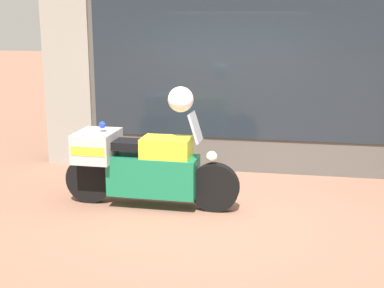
% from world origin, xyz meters
% --- Properties ---
extents(ground_plane, '(60.00, 60.00, 0.00)m').
position_xyz_m(ground_plane, '(0.00, 0.00, 0.00)').
color(ground_plane, '#8E604C').
extents(shop_building, '(6.04, 0.55, 3.32)m').
position_xyz_m(shop_building, '(-0.38, 2.00, 1.67)').
color(shop_building, '#56514C').
rests_on(shop_building, ground).
extents(window_display, '(4.80, 0.30, 1.92)m').
position_xyz_m(window_display, '(0.32, 2.03, 0.46)').
color(window_display, slate).
rests_on(window_display, ground).
extents(paramedic_motorcycle, '(2.31, 0.66, 1.26)m').
position_xyz_m(paramedic_motorcycle, '(-0.90, 0.00, 0.55)').
color(paramedic_motorcycle, black).
rests_on(paramedic_motorcycle, ground).
extents(white_helmet, '(0.32, 0.32, 0.32)m').
position_xyz_m(white_helmet, '(-0.36, -0.01, 1.42)').
color(white_helmet, white).
rests_on(white_helmet, paramedic_motorcycle).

